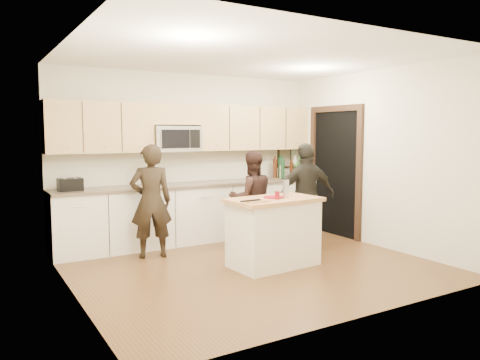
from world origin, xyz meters
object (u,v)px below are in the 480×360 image
woman_right (307,196)px  woman_left (151,201)px  island (274,232)px  toaster (70,185)px  woman_center (252,199)px

woman_right → woman_left: bearing=-7.1°
island → toaster: bearing=136.3°
woman_left → woman_right: (2.21, -0.67, 0.00)m
woman_right → toaster: bearing=-11.9°
island → woman_left: size_ratio=0.78×
island → toaster: (-2.19, 1.81, 0.57)m
toaster → woman_right: 3.42m
toaster → woman_right: size_ratio=0.20×
toaster → woman_center: bearing=-15.8°
toaster → woman_center: woman_center is taller
island → woman_center: size_ratio=0.85×
woman_left → woman_right: 2.31m
toaster → woman_right: (3.17, -1.26, -0.23)m
toaster → woman_center: (2.53, -0.72, -0.29)m
island → toaster: size_ratio=3.86×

